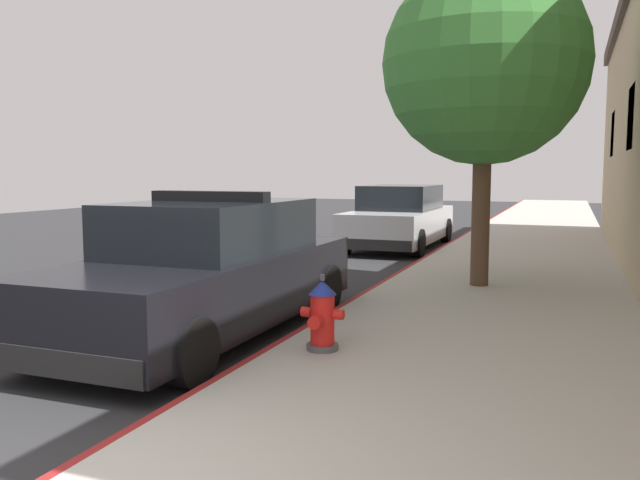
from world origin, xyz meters
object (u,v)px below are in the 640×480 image
at_px(parked_car_silver_ahead, 400,218).
at_px(fire_hydrant, 322,315).
at_px(street_tree, 485,64).
at_px(police_cruiser, 208,271).

height_order(parked_car_silver_ahead, fire_hydrant, parked_car_silver_ahead).
distance_m(fire_hydrant, street_tree, 5.39).
distance_m(police_cruiser, parked_car_silver_ahead, 9.32).
bearing_deg(police_cruiser, parked_car_silver_ahead, 90.36).
relative_size(police_cruiser, fire_hydrant, 6.37).
height_order(police_cruiser, parked_car_silver_ahead, police_cruiser).
bearing_deg(fire_hydrant, parked_car_silver_ahead, 99.88).
xyz_separation_m(fire_hydrant, street_tree, (0.96, 4.34, 3.04)).
xyz_separation_m(parked_car_silver_ahead, street_tree, (2.70, -5.61, 2.79)).
distance_m(parked_car_silver_ahead, street_tree, 6.82).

